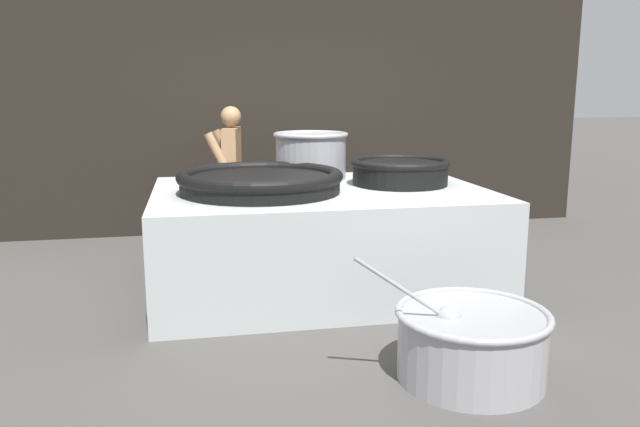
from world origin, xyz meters
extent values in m
plane|color=#474442|center=(0.00, 0.00, 0.00)|extent=(60.00, 60.00, 0.00)
cube|color=black|center=(0.00, 2.43, 2.19)|extent=(7.78, 0.24, 4.38)
cube|color=#B2B7B7|center=(0.00, 0.00, 0.44)|extent=(2.81, 1.99, 0.87)
cylinder|color=black|center=(-0.52, -0.10, 0.94)|extent=(1.31, 1.31, 0.14)
torus|color=black|center=(-0.52, -0.10, 1.01)|extent=(1.37, 1.37, 0.11)
cylinder|color=black|center=(0.75, 0.09, 0.97)|extent=(0.84, 0.84, 0.20)
torus|color=black|center=(0.75, 0.09, 1.07)|extent=(0.88, 0.88, 0.07)
cylinder|color=gray|center=(0.04, 0.63, 1.08)|extent=(0.66, 0.66, 0.42)
torus|color=gray|center=(0.04, 0.63, 1.29)|extent=(0.71, 0.71, 0.05)
cylinder|color=#9E7551|center=(-0.68, 1.37, 0.38)|extent=(0.12, 0.12, 0.76)
cylinder|color=#9E7551|center=(-0.64, 1.54, 0.38)|extent=(0.12, 0.12, 0.76)
cube|color=#4C663F|center=(-0.66, 1.46, 0.53)|extent=(0.22, 0.26, 0.49)
cube|color=#9E7551|center=(-0.66, 1.46, 1.04)|extent=(0.24, 0.48, 0.56)
cylinder|color=#9E7551|center=(-0.80, 1.25, 1.03)|extent=(0.32, 0.15, 0.52)
cylinder|color=#9E7551|center=(-0.71, 1.70, 1.03)|extent=(0.32, 0.15, 0.52)
sphere|color=#9E7551|center=(-0.66, 1.46, 1.43)|extent=(0.21, 0.21, 0.21)
cylinder|color=#9E9EA3|center=(0.53, -1.94, 0.20)|extent=(0.88, 0.88, 0.41)
torus|color=#9E9EA3|center=(0.53, -1.94, 0.41)|extent=(0.92, 0.92, 0.04)
cylinder|color=orange|center=(0.53, -1.94, 0.30)|extent=(0.77, 0.77, 0.10)
cylinder|color=orange|center=(0.33, -1.88, 0.37)|extent=(0.04, 0.03, 0.04)
cylinder|color=orange|center=(0.37, -2.10, 0.37)|extent=(0.06, 0.05, 0.04)
cylinder|color=orange|center=(0.76, -1.96, 0.36)|extent=(0.04, 0.04, 0.03)
cylinder|color=orange|center=(0.69, -1.77, 0.36)|extent=(0.05, 0.06, 0.03)
cylinder|color=orange|center=(0.41, -2.05, 0.36)|extent=(0.04, 0.05, 0.03)
cylinder|color=orange|center=(0.59, -2.11, 0.37)|extent=(0.07, 0.06, 0.04)
sphere|color=#9E9EA3|center=(0.38, -1.94, 0.39)|extent=(0.16, 0.16, 0.16)
cylinder|color=#9E9EA3|center=(0.09, -1.94, 0.59)|extent=(0.59, 0.03, 0.42)
camera|label=1|loc=(-1.04, -5.19, 1.71)|focal=35.00mm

